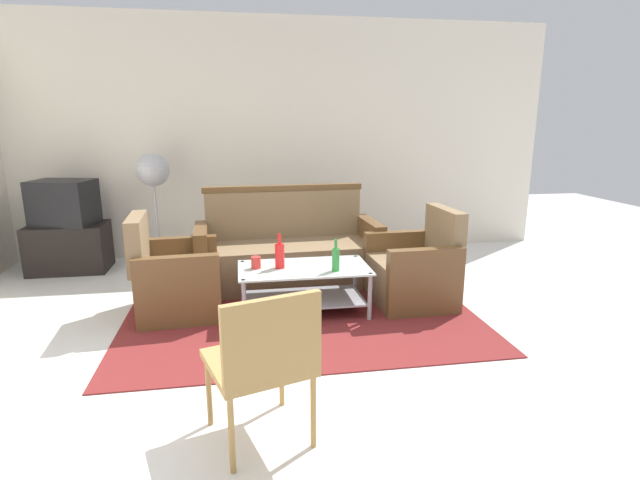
# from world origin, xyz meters

# --- Properties ---
(ground_plane) EXTENTS (14.00, 14.00, 0.00)m
(ground_plane) POSITION_xyz_m (0.00, 0.00, 0.00)
(ground_plane) COLOR white
(wall_back) EXTENTS (6.52, 0.12, 2.80)m
(wall_back) POSITION_xyz_m (0.00, 3.06, 1.40)
(wall_back) COLOR silver
(wall_back) RESTS_ON ground
(rug) EXTENTS (2.92, 2.30, 0.01)m
(rug) POSITION_xyz_m (-0.13, 0.97, 0.01)
(rug) COLOR maroon
(rug) RESTS_ON ground
(couch) EXTENTS (1.83, 0.81, 0.96)m
(couch) POSITION_xyz_m (-0.15, 1.73, 0.32)
(couch) COLOR #7F6647
(couch) RESTS_ON rug
(armchair_left) EXTENTS (0.75, 0.80, 0.85)m
(armchair_left) POSITION_xyz_m (-1.18, 1.10, 0.29)
(armchair_left) COLOR #7F6647
(armchair_left) RESTS_ON rug
(armchair_right) EXTENTS (0.72, 0.78, 0.85)m
(armchair_right) POSITION_xyz_m (0.92, 1.00, 0.29)
(armchair_right) COLOR #7F6647
(armchair_right) RESTS_ON rug
(coffee_table) EXTENTS (1.10, 0.60, 0.40)m
(coffee_table) POSITION_xyz_m (-0.10, 0.91, 0.27)
(coffee_table) COLOR silver
(coffee_table) RESTS_ON rug
(bottle_green) EXTENTS (0.06, 0.06, 0.27)m
(bottle_green) POSITION_xyz_m (0.15, 0.77, 0.51)
(bottle_green) COLOR #2D8C38
(bottle_green) RESTS_ON coffee_table
(bottle_red) EXTENTS (0.08, 0.08, 0.29)m
(bottle_red) POSITION_xyz_m (-0.30, 0.92, 0.52)
(bottle_red) COLOR red
(bottle_red) RESTS_ON coffee_table
(cup) EXTENTS (0.08, 0.08, 0.10)m
(cup) POSITION_xyz_m (-0.49, 0.95, 0.46)
(cup) COLOR red
(cup) RESTS_ON coffee_table
(tv_stand) EXTENTS (0.80, 0.50, 0.52)m
(tv_stand) POSITION_xyz_m (-2.47, 2.55, 0.26)
(tv_stand) COLOR black
(tv_stand) RESTS_ON ground
(television) EXTENTS (0.68, 0.56, 0.48)m
(television) POSITION_xyz_m (-2.47, 2.55, 0.76)
(television) COLOR black
(television) RESTS_ON tv_stand
(pedestal_fan) EXTENTS (0.36, 0.36, 1.27)m
(pedestal_fan) POSITION_xyz_m (-1.54, 2.60, 1.01)
(pedestal_fan) COLOR #2D2D33
(pedestal_fan) RESTS_ON ground
(wicker_chair) EXTENTS (0.60, 0.60, 0.84)m
(wicker_chair) POSITION_xyz_m (-0.52, -0.81, 0.49)
(wicker_chair) COLOR #AD844C
(wicker_chair) RESTS_ON ground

